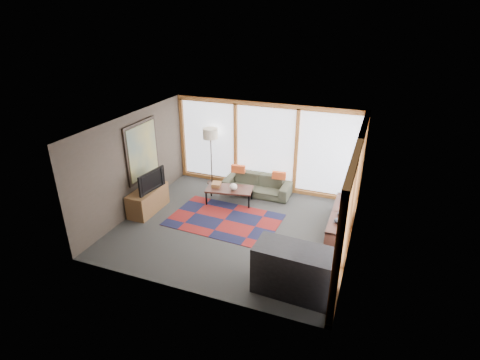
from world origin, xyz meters
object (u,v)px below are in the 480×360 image
at_px(coffee_table, 229,195).
at_px(bar_counter, 295,271).
at_px(television, 149,180).
at_px(floor_lamp, 211,156).
at_px(tv_console, 148,200).
at_px(sofa, 257,185).
at_px(bookshelf, 339,222).

xyz_separation_m(coffee_table, bar_counter, (2.53, -2.95, 0.27)).
relative_size(television, bar_counter, 0.63).
height_order(floor_lamp, tv_console, floor_lamp).
xyz_separation_m(sofa, television, (-2.28, -1.99, 0.62)).
relative_size(floor_lamp, tv_console, 1.40).
xyz_separation_m(tv_console, bar_counter, (4.36, -1.73, 0.17)).
bearing_deg(tv_console, sofa, 40.15).
relative_size(coffee_table, tv_console, 1.00).
xyz_separation_m(floor_lamp, tv_console, (-0.83, -2.21, -0.56)).
relative_size(sofa, television, 2.04).
xyz_separation_m(floor_lamp, television, (-0.74, -2.20, 0.02)).
bearing_deg(bar_counter, sofa, 120.79).
bearing_deg(coffee_table, bookshelf, -8.63).
bearing_deg(television, coffee_table, -47.16).
xyz_separation_m(bookshelf, tv_console, (-4.87, -0.77, 0.05)).
bearing_deg(sofa, tv_console, -140.29).
relative_size(sofa, coffee_table, 1.54).
relative_size(floor_lamp, bookshelf, 0.83).
height_order(sofa, television, television).
xyz_separation_m(tv_console, television, (0.09, 0.01, 0.59)).
relative_size(bookshelf, tv_console, 1.68).
height_order(tv_console, bar_counter, bar_counter).
bearing_deg(tv_console, television, 7.07).
distance_m(sofa, bar_counter, 4.23).
relative_size(coffee_table, bookshelf, 0.60).
relative_size(floor_lamp, bar_counter, 1.16).
bearing_deg(floor_lamp, bookshelf, -19.72).
height_order(floor_lamp, television, floor_lamp).
bearing_deg(bar_counter, bookshelf, 81.31).
bearing_deg(tv_console, coffee_table, 33.83).
distance_m(tv_console, television, 0.59).
distance_m(coffee_table, tv_console, 2.20).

